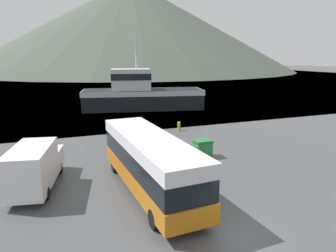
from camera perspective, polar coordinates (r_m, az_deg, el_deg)
The scene contains 8 objects.
ground_plane at distance 14.08m, azimuth 13.84°, elevation -19.29°, with size 400.00×400.00×0.00m, color #424447.
water_surface at distance 149.10m, azimuth -18.40°, elevation 9.55°, with size 240.00×240.00×0.00m, color #3D5160.
hill_backdrop at distance 179.15m, azimuth -6.97°, elevation 18.32°, with size 177.00×177.00×48.26m, color #424C42.
tour_bus at distance 16.78m, azimuth -3.60°, elevation -6.57°, with size 3.03×10.61×3.22m.
delivery_van at distance 18.80m, azimuth -23.97°, elevation -6.93°, with size 3.18×6.39×2.64m.
fishing_boat at distance 43.86m, azimuth -5.22°, elevation 6.10°, with size 17.91×9.02×10.47m.
storage_bin at distance 22.89m, azimuth 6.64°, elevation -4.24°, with size 1.34×1.03×1.32m.
mooring_bollard at distance 30.82m, azimuth 2.11°, elevation 0.06°, with size 0.34×0.34×0.95m.
Camera 1 is at (-7.07, -9.63, 7.45)m, focal length 32.00 mm.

